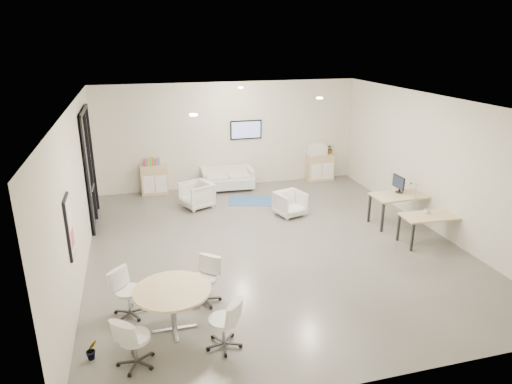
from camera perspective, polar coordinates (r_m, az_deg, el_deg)
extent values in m
cube|color=#585651|center=(10.61, 2.08, -8.49)|extent=(8.00, 9.00, 0.80)
cube|color=white|center=(9.45, 2.37, 13.56)|extent=(8.00, 9.00, 0.80)
cube|color=beige|center=(14.45, -3.63, 7.42)|extent=(8.00, 0.80, 3.20)
cube|color=beige|center=(5.75, 17.27, -12.22)|extent=(8.00, 0.80, 3.20)
cube|color=beige|center=(9.56, -23.86, -0.31)|extent=(0.80, 9.00, 3.20)
cube|color=beige|center=(11.88, 22.95, 3.38)|extent=(0.80, 9.00, 3.20)
cube|color=black|center=(11.93, -20.12, 2.92)|extent=(0.02, 1.90, 2.85)
cube|color=black|center=(11.65, -20.79, 9.48)|extent=(0.06, 1.90, 0.08)
cube|color=black|center=(11.05, -20.33, 1.67)|extent=(0.06, 0.08, 2.85)
cube|color=black|center=(12.80, -19.75, 4.01)|extent=(0.06, 0.08, 2.85)
cube|color=black|center=(12.07, -19.98, 3.11)|extent=(0.06, 0.07, 2.85)
cube|color=#B2B2B7|center=(11.60, -19.77, 0.57)|extent=(0.04, 0.60, 0.05)
cube|color=black|center=(8.02, -22.30, -4.05)|extent=(0.04, 0.54, 1.04)
cube|color=white|center=(8.02, -22.14, -4.04)|extent=(0.01, 0.46, 0.96)
cube|color=#D54B55|center=(8.09, -21.95, -5.34)|extent=(0.01, 0.32, 0.30)
cube|color=black|center=(14.11, -1.27, 7.79)|extent=(0.98, 0.05, 0.58)
cube|color=#8395E3|center=(14.09, -1.24, 7.77)|extent=(0.90, 0.01, 0.50)
cylinder|color=#FFEAC6|center=(8.14, -7.83, 9.54)|extent=(0.14, 0.14, 0.03)
cylinder|color=#FFEAC6|center=(10.38, 7.95, 11.55)|extent=(0.14, 0.14, 0.03)
cylinder|color=#FFEAC6|center=(12.37, -1.94, 12.90)|extent=(0.14, 0.14, 0.03)
cube|color=tan|center=(13.86, -12.58, 1.53)|extent=(0.78, 0.39, 0.88)
cube|color=white|center=(13.69, -13.25, 0.87)|extent=(0.33, 0.02, 0.53)
cube|color=white|center=(13.70, -11.76, 0.99)|extent=(0.33, 0.02, 0.53)
cube|color=tan|center=(15.00, 8.01, 3.11)|extent=(0.86, 0.40, 0.86)
cube|color=white|center=(14.77, 7.60, 2.52)|extent=(0.36, 0.02, 0.52)
cube|color=white|center=(14.92, 9.01, 2.62)|extent=(0.36, 0.02, 0.52)
cube|color=red|center=(13.71, -13.76, 3.62)|extent=(0.04, 0.14, 0.22)
cube|color=#337FCC|center=(13.71, -13.51, 3.64)|extent=(0.04, 0.14, 0.22)
cube|color=gold|center=(13.71, -13.27, 3.67)|extent=(0.04, 0.14, 0.22)
cube|color=#4CB24C|center=(13.71, -13.03, 3.69)|extent=(0.04, 0.14, 0.22)
cube|color=#CC6619|center=(13.71, -12.78, 3.71)|extent=(0.04, 0.14, 0.22)
cube|color=purple|center=(13.71, -12.54, 3.73)|extent=(0.04, 0.14, 0.22)
cube|color=#E54C7F|center=(13.72, -12.30, 3.75)|extent=(0.04, 0.14, 0.22)
cube|color=teal|center=(13.72, -12.05, 3.77)|extent=(0.04, 0.14, 0.22)
cube|color=white|center=(14.81, 7.70, 5.24)|extent=(0.53, 0.44, 0.30)
cube|color=white|center=(14.77, 7.73, 5.93)|extent=(0.40, 0.33, 0.06)
cube|color=silver|center=(13.96, -3.54, 1.25)|extent=(1.60, 0.86, 0.29)
cube|color=silver|center=(14.16, -3.81, 2.73)|extent=(1.56, 0.26, 0.29)
cube|color=silver|center=(13.80, -6.43, 1.58)|extent=(0.18, 0.78, 0.58)
cube|color=silver|center=(14.07, -0.72, 2.05)|extent=(0.18, 0.78, 0.58)
cube|color=#2B4E84|center=(13.07, -0.41, -1.08)|extent=(1.54, 1.24, 0.01)
imported|color=silver|center=(12.57, -7.43, -0.22)|extent=(0.94, 0.97, 0.78)
imported|color=silver|center=(11.94, 4.30, -1.34)|extent=(0.84, 0.81, 0.71)
cube|color=tan|center=(11.80, 17.84, -0.39)|extent=(1.52, 0.80, 0.04)
cube|color=black|center=(11.33, 15.53, -3.09)|extent=(0.05, 0.05, 0.74)
cube|color=black|center=(12.07, 21.25, -2.33)|extent=(0.05, 0.05, 0.74)
cube|color=black|center=(11.84, 13.98, -1.97)|extent=(0.05, 0.05, 0.74)
cube|color=black|center=(12.56, 19.56, -1.32)|extent=(0.05, 0.05, 0.74)
cube|color=tan|center=(10.97, 20.96, -2.82)|extent=(1.32, 0.71, 0.04)
cube|color=black|center=(10.55, 18.96, -5.41)|extent=(0.05, 0.05, 0.63)
cube|color=black|center=(11.24, 24.05, -4.56)|extent=(0.05, 0.05, 0.63)
cube|color=black|center=(10.97, 17.38, -4.30)|extent=(0.05, 0.05, 0.63)
cube|color=black|center=(11.63, 22.38, -3.55)|extent=(0.05, 0.05, 0.63)
cylinder|color=black|center=(11.91, 17.47, -0.01)|extent=(0.20, 0.20, 0.02)
cube|color=black|center=(11.87, 17.53, 0.54)|extent=(0.04, 0.03, 0.24)
cube|color=black|center=(11.80, 17.39, 1.21)|extent=(0.03, 0.50, 0.32)
cylinder|color=tan|center=(7.40, -10.43, -12.01)|extent=(1.22, 1.22, 0.04)
cylinder|color=#B2B2B7|center=(7.60, -10.26, -14.41)|extent=(0.10, 0.10, 0.70)
cube|color=#B2B2B7|center=(7.78, -10.11, -16.47)|extent=(0.71, 0.06, 0.03)
cube|color=#B2B2B7|center=(7.78, -10.11, -16.47)|extent=(0.06, 0.71, 0.03)
imported|color=#3F7F3F|center=(15.01, 9.24, 5.24)|extent=(0.37, 0.39, 0.25)
imported|color=#3F7F3F|center=(7.48, -19.79, -18.58)|extent=(0.28, 0.35, 0.14)
imported|color=white|center=(11.02, 20.64, -2.20)|extent=(0.16, 0.14, 0.14)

